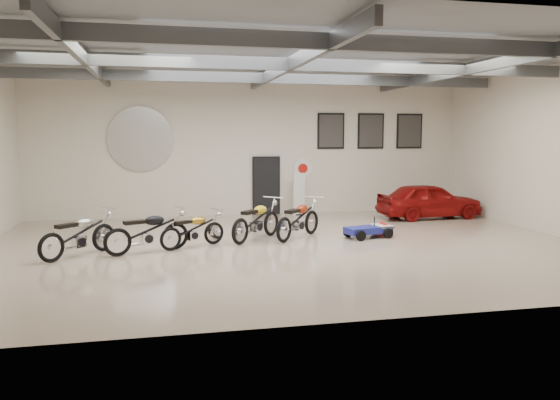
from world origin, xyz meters
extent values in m
cube|color=tan|center=(0.00, 0.00, 0.00)|extent=(16.00, 12.00, 0.01)
cube|color=gray|center=(0.00, 0.00, 5.00)|extent=(16.00, 12.00, 0.01)
cube|color=beige|center=(0.00, 6.00, 2.50)|extent=(16.00, 0.02, 5.00)
cube|color=beige|center=(8.00, 0.00, 2.50)|extent=(0.02, 12.00, 5.00)
cube|color=black|center=(0.50, 5.95, 1.05)|extent=(0.92, 0.08, 2.10)
imported|color=maroon|center=(6.00, 3.80, 0.63)|extent=(1.65, 3.76, 1.26)
camera|label=1|loc=(-3.27, -13.92, 2.94)|focal=35.00mm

